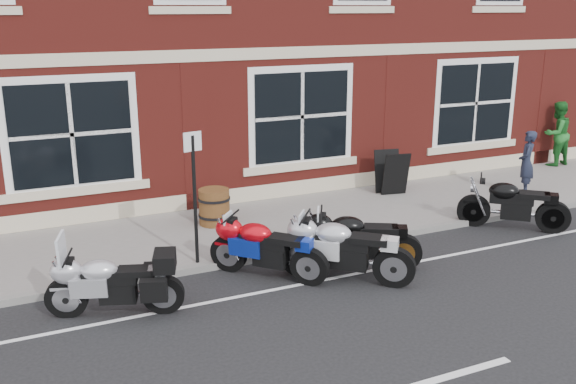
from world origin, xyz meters
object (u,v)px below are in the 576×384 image
moto_touring_silver (110,281)px  a_board_sign (391,173)px  moto_sport_silver (344,247)px  moto_naked_black (511,202)px  pedestrian_right (557,134)px  moto_sport_black (357,238)px  barrel_planter (214,207)px  moto_sport_red (266,246)px  pedestrian_left (526,162)px  parking_sign (194,189)px

moto_touring_silver → a_board_sign: bearing=-45.3°
moto_sport_silver → moto_naked_black: bearing=-38.0°
pedestrian_right → a_board_sign: bearing=1.5°
moto_sport_black → barrel_planter: moto_sport_black is taller
moto_sport_red → pedestrian_left: 7.51m
moto_sport_black → moto_naked_black: (3.89, 0.45, 0.01)m
moto_sport_silver → barrel_planter: moto_sport_silver is taller
pedestrian_right → a_board_sign: 5.73m
a_board_sign → parking_sign: parking_sign is taller
moto_touring_silver → moto_sport_red: 2.61m
moto_touring_silver → moto_sport_black: (4.15, 0.00, 0.02)m
moto_sport_red → parking_sign: (-0.95, 0.83, 0.89)m
moto_naked_black → parking_sign: 6.48m
moto_naked_black → pedestrian_left: pedestrian_left is taller
moto_sport_black → moto_sport_silver: (-0.45, -0.36, 0.03)m
moto_sport_black → moto_naked_black: bearing=-54.3°
moto_naked_black → pedestrian_left: bearing=-9.1°
moto_sport_red → parking_sign: parking_sign is taller
barrel_planter → pedestrian_right: bearing=4.7°
a_board_sign → parking_sign: bearing=-147.0°
pedestrian_left → barrel_planter: (-7.33, 0.97, -0.39)m
moto_naked_black → a_board_sign: bearing=60.7°
moto_touring_silver → moto_naked_black: (8.04, 0.45, 0.03)m
moto_sport_black → moto_naked_black: size_ratio=1.12×
moto_sport_red → moto_naked_black: size_ratio=0.96×
pedestrian_left → barrel_planter: bearing=-51.1°
parking_sign → moto_touring_silver: bearing=-156.6°
moto_naked_black → pedestrian_right: pedestrian_right is taller
moto_naked_black → pedestrian_left: size_ratio=1.16×
parking_sign → moto_sport_silver: bearing=-47.1°
moto_sport_red → moto_sport_silver: moto_sport_silver is taller
moto_sport_silver → moto_naked_black: moto_sport_silver is taller
moto_naked_black → parking_sign: size_ratio=0.76×
moto_naked_black → a_board_sign: 3.01m
moto_naked_black → pedestrian_left: 2.44m
moto_touring_silver → pedestrian_right: (12.75, 3.78, 0.47)m
pedestrian_right → parking_sign: size_ratio=0.78×
moto_touring_silver → moto_sport_red: bearing=-63.6°
moto_sport_red → barrel_planter: moto_sport_red is taller
parking_sign → moto_naked_black: bearing=-17.1°
a_board_sign → pedestrian_left: bearing=-13.5°
moto_sport_black → moto_naked_black: moto_naked_black is taller
moto_sport_red → moto_sport_black: size_ratio=0.85×
moto_touring_silver → moto_naked_black: moto_touring_silver is taller
pedestrian_right → a_board_sign: pedestrian_right is taller
parking_sign → moto_sport_red: bearing=-52.2°
moto_sport_red → moto_sport_black: bearing=-53.4°
pedestrian_right → barrel_planter: pedestrian_right is taller
moto_sport_red → pedestrian_right: 10.75m
moto_touring_silver → a_board_sign: size_ratio=1.89×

